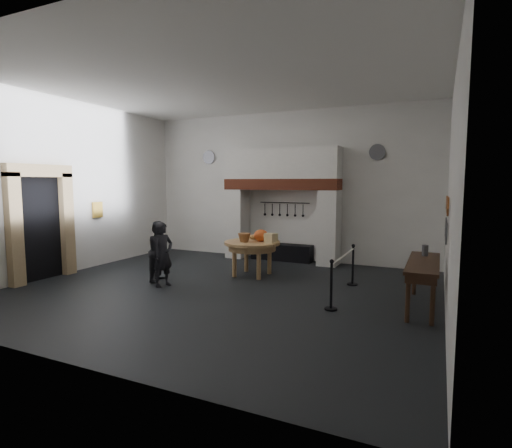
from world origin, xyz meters
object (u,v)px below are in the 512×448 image
at_px(side_table, 424,263).
at_px(barrier_post_near, 331,286).
at_px(work_table, 252,243).
at_px(visitor_near, 163,254).
at_px(iron_range, 282,252).
at_px(visitor_far, 160,251).
at_px(barrier_post_far, 353,266).

bearing_deg(side_table, barrier_post_near, -151.93).
height_order(work_table, visitor_near, visitor_near).
distance_m(visitor_near, barrier_post_near, 3.92).
distance_m(iron_range, visitor_near, 4.25).
relative_size(visitor_near, side_table, 0.67).
height_order(iron_range, visitor_far, visitor_far).
height_order(iron_range, work_table, work_table).
bearing_deg(side_table, work_table, 165.25).
bearing_deg(iron_range, side_table, -38.38).
relative_size(work_table, side_table, 0.64).
distance_m(iron_range, side_table, 5.27).
height_order(visitor_near, barrier_post_near, visitor_near).
relative_size(iron_range, side_table, 0.86).
bearing_deg(side_table, visitor_near, -172.10).
bearing_deg(iron_range, visitor_near, -108.65).
bearing_deg(barrier_post_far, barrier_post_near, -90.00).
height_order(iron_range, visitor_near, visitor_near).
height_order(visitor_near, side_table, visitor_near).
bearing_deg(work_table, barrier_post_near, -36.80).
height_order(iron_range, side_table, side_table).
xyz_separation_m(iron_range, barrier_post_near, (2.56, -4.07, 0.20)).
bearing_deg(barrier_post_near, visitor_near, 179.07).
bearing_deg(work_table, barrier_post_far, 2.50).
distance_m(work_table, barrier_post_near, 3.18).
relative_size(work_table, barrier_post_far, 1.57).
distance_m(iron_range, barrier_post_far, 3.30).
relative_size(barrier_post_near, barrier_post_far, 1.00).
distance_m(visitor_far, side_table, 5.86).
bearing_deg(barrier_post_near, work_table, 143.20).
bearing_deg(iron_range, barrier_post_far, -38.91).
bearing_deg(iron_range, barrier_post_near, -57.79).
height_order(iron_range, barrier_post_near, barrier_post_near).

